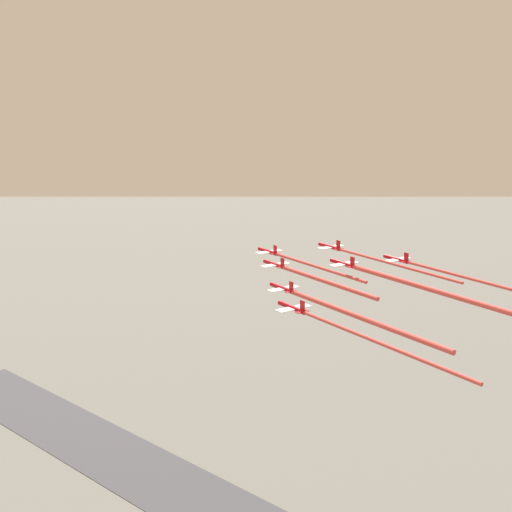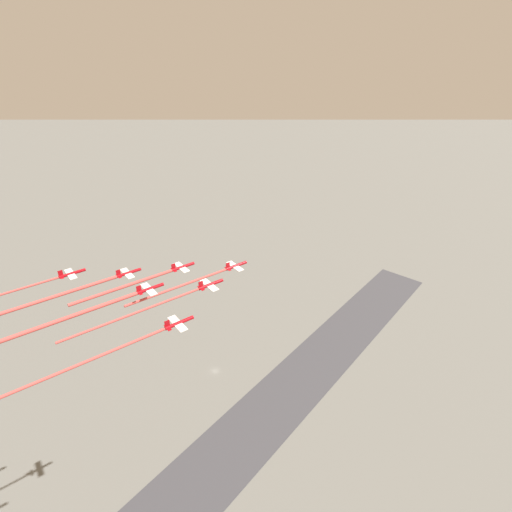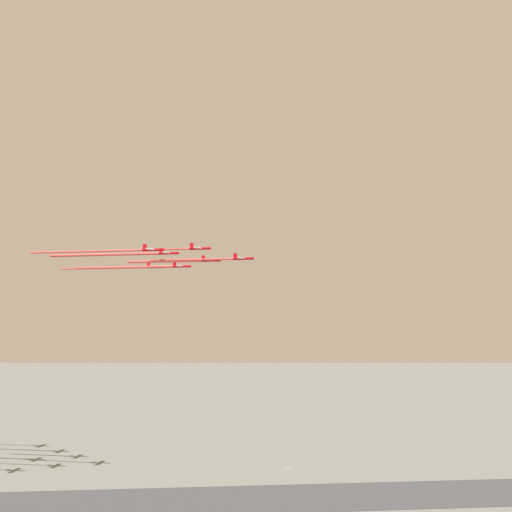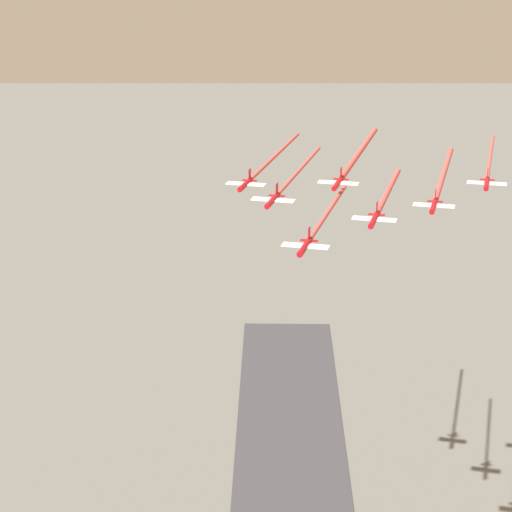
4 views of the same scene
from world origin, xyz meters
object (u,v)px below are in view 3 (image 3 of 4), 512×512
object	(u,v)px
jet_0	(243,259)
jet_1	(210,260)
jet_4	(168,253)
jet_5	(153,250)
jet_2	(199,248)
jet_6	(155,267)
jet_3	(181,266)

from	to	relation	value
jet_0	jet_1	distance (m)	19.88
jet_0	jet_4	xyz separation A→B (m)	(29.68, 17.08, 3.15)
jet_4	jet_5	distance (m)	20.21
jet_0	jet_2	xyz separation A→B (m)	(9.82, 17.27, 3.32)
jet_0	jet_6	bearing A→B (deg)	-120.47
jet_5	jet_1	bearing A→B (deg)	150.46
jet_5	jet_6	world-z (taller)	jet_5
jet_3	jet_4	xyz separation A→B (m)	(-10.05, 17.46, 3.56)
jet_2	jet_3	distance (m)	34.93
jet_3	jet_6	xyz separation A→B (m)	(19.87, -0.19, 1.10)
jet_3	jet_5	bearing A→B (deg)	0.00
jet_4	jet_6	size ratio (longest dim) A/B	1.00
jet_4	jet_5	world-z (taller)	jet_4
jet_0	jet_1	xyz separation A→B (m)	(19.87, -0.19, 0.84)
jet_3	jet_4	bearing A→B (deg)	0.00
jet_4	jet_6	distance (m)	34.82
jet_6	jet_0	bearing A→B (deg)	59.53
jet_3	jet_1	bearing A→B (deg)	59.53
jet_3	jet_5	size ratio (longest dim) A/B	1.00
jet_1	jet_4	distance (m)	20.00
jet_5	jet_2	bearing A→B (deg)	120.47
jet_3	jet_4	world-z (taller)	jet_4
jet_3	jet_4	distance (m)	20.46
jet_2	jet_5	world-z (taller)	jet_2
jet_5	jet_0	bearing A→B (deg)	120.47
jet_1	jet_6	xyz separation A→B (m)	(39.73, -0.38, -0.15)
jet_1	jet_5	world-z (taller)	jet_5
jet_1	jet_4	xyz separation A→B (m)	(9.82, 17.27, 2.31)
jet_0	jet_2	world-z (taller)	jet_2
jet_0	jet_4	size ratio (longest dim) A/B	1.00
jet_0	jet_1	bearing A→B (deg)	-120.47
jet_2	jet_1	bearing A→B (deg)	-180.00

